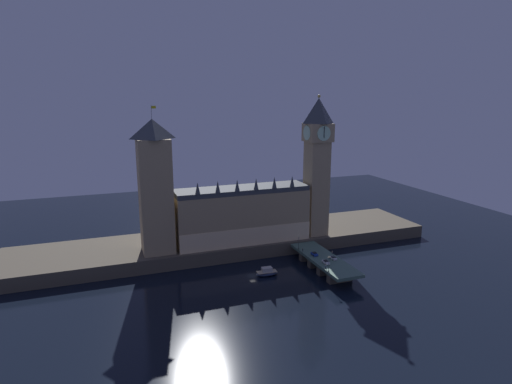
% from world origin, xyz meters
% --- Properties ---
extents(ground_plane, '(400.00, 400.00, 0.00)m').
position_xyz_m(ground_plane, '(0.00, 0.00, 0.00)').
color(ground_plane, black).
extents(embankment, '(220.00, 42.00, 6.64)m').
position_xyz_m(embankment, '(0.00, 39.00, 3.32)').
color(embankment, '#4C4438').
rests_on(embankment, ground_plane).
extents(parliament_hall, '(67.67, 18.00, 33.75)m').
position_xyz_m(parliament_hall, '(4.81, 29.31, 20.67)').
color(parliament_hall, tan).
rests_on(parliament_hall, embankment).
extents(clock_tower, '(13.00, 13.11, 73.49)m').
position_xyz_m(clock_tower, '(45.37, 26.80, 45.38)').
color(clock_tower, tan).
rests_on(clock_tower, embankment).
extents(victoria_tower, '(14.94, 14.94, 68.81)m').
position_xyz_m(victoria_tower, '(-37.77, 28.82, 38.20)').
color(victoria_tower, tan).
rests_on(victoria_tower, embankment).
extents(bridge, '(13.23, 46.00, 5.88)m').
position_xyz_m(bridge, '(33.66, -5.00, 3.92)').
color(bridge, '#476656').
rests_on(bridge, ground_plane).
extents(car_northbound_lead, '(2.11, 3.99, 1.58)m').
position_xyz_m(car_northbound_lead, '(30.75, -0.48, 6.62)').
color(car_northbound_lead, navy).
rests_on(car_northbound_lead, bridge).
extents(car_northbound_trail, '(1.92, 4.47, 1.58)m').
position_xyz_m(car_northbound_trail, '(30.75, -11.40, 6.62)').
color(car_northbound_trail, silver).
rests_on(car_northbound_trail, bridge).
extents(car_southbound_lead, '(1.92, 3.92, 1.45)m').
position_xyz_m(car_southbound_lead, '(36.57, -8.06, 6.56)').
color(car_southbound_lead, silver).
rests_on(car_southbound_lead, bridge).
extents(pedestrian_near_rail, '(0.38, 0.38, 1.73)m').
position_xyz_m(pedestrian_near_rail, '(27.84, -16.38, 6.80)').
color(pedestrian_near_rail, black).
rests_on(pedestrian_near_rail, bridge).
extents(pedestrian_mid_walk, '(0.38, 0.38, 1.70)m').
position_xyz_m(pedestrian_mid_walk, '(39.48, -2.00, 6.78)').
color(pedestrian_mid_walk, black).
rests_on(pedestrian_mid_walk, bridge).
extents(pedestrian_far_rail, '(0.38, 0.38, 1.76)m').
position_xyz_m(pedestrian_far_rail, '(27.84, 6.01, 6.82)').
color(pedestrian_far_rail, black).
rests_on(pedestrian_far_rail, bridge).
extents(street_lamp_near, '(1.34, 0.60, 7.06)m').
position_xyz_m(street_lamp_near, '(27.44, -19.72, 10.29)').
color(street_lamp_near, '#2D3333').
rests_on(street_lamp_near, bridge).
extents(street_lamp_far, '(1.34, 0.60, 7.28)m').
position_xyz_m(street_lamp_far, '(27.44, 9.72, 10.43)').
color(street_lamp_far, '#2D3333').
rests_on(street_lamp_far, bridge).
extents(boat_upstream, '(10.36, 5.01, 3.93)m').
position_xyz_m(boat_upstream, '(6.11, -1.91, 1.44)').
color(boat_upstream, '#1E2842').
rests_on(boat_upstream, ground_plane).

